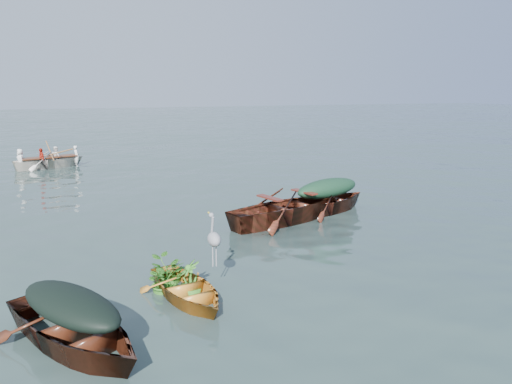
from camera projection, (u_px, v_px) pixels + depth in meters
ground at (256, 233)px, 11.89m from camera, size 140.00×140.00×0.00m
yellow_dinghy at (187, 299)px, 8.23m from camera, size 1.72×2.83×0.68m
dark_covered_boat at (74, 347)px, 6.72m from camera, size 3.02×3.85×0.91m
green_tarp_boat at (327, 212)px, 13.85m from camera, size 4.26×2.62×0.93m
open_wooden_boat at (287, 222)px, 12.89m from camera, size 5.05×2.93×1.15m
rowed_boat at (50, 168)px, 21.26m from camera, size 4.18×2.41×0.94m
dark_tarp_cover at (70, 302)px, 6.58m from camera, size 1.66×2.12×0.40m
green_tarp_cover at (328, 187)px, 13.70m from camera, size 2.34×1.44×0.52m
thwart_benches at (287, 199)px, 12.76m from camera, size 2.57×1.61×0.04m
heron at (214, 247)px, 8.39m from camera, size 0.36×0.45×0.92m
dinghy_weeds at (174, 253)px, 8.56m from camera, size 0.89×1.04×0.60m
rowers at (48, 148)px, 21.08m from camera, size 3.00×1.91×0.76m
oars at (49, 156)px, 21.16m from camera, size 1.39×2.66×0.06m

